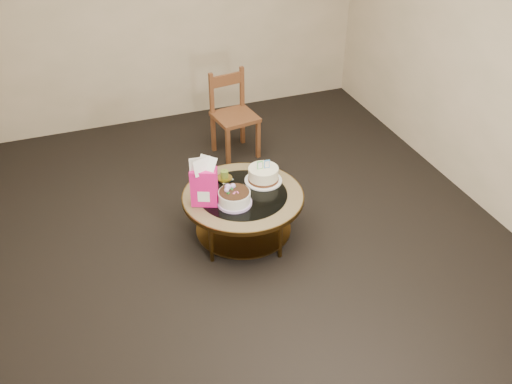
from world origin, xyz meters
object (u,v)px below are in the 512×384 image
object	(u,v)px
coffee_table	(243,202)
cream_cake	(263,175)
dining_chair	(233,114)
decorated_cake	(234,198)
gift_bag	(204,182)

from	to	relation	value
coffee_table	cream_cake	xyz separation A→B (m)	(0.23, 0.13, 0.14)
coffee_table	dining_chair	size ratio (longest dim) A/B	1.14
coffee_table	dining_chair	bearing A→B (deg)	74.75
coffee_table	decorated_cake	bearing A→B (deg)	-136.57
coffee_table	dining_chair	xyz separation A→B (m)	(0.39, 1.41, 0.07)
decorated_cake	dining_chair	size ratio (longest dim) A/B	0.32
cream_cake	gift_bag	world-z (taller)	gift_bag
coffee_table	gift_bag	distance (m)	0.44
decorated_cake	cream_cake	xyz separation A→B (m)	(0.34, 0.23, 0.01)
decorated_cake	cream_cake	distance (m)	0.41
gift_bag	coffee_table	bearing A→B (deg)	25.70
coffee_table	decorated_cake	size ratio (longest dim) A/B	3.58
coffee_table	dining_chair	distance (m)	1.47
decorated_cake	gift_bag	distance (m)	0.28
decorated_cake	dining_chair	distance (m)	1.60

